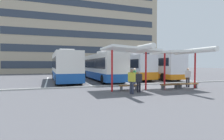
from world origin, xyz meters
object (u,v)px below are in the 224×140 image
(coach_bus_1, at_px, (101,67))
(bench_2, at_px, (188,84))
(waiting_passenger_3, at_px, (188,76))
(bench_1, at_px, (170,85))
(waiting_passenger_0, at_px, (139,80))
(waiting_shelter_0, at_px, (131,50))
(bench_0, at_px, (129,86))
(waiting_shelter_1, at_px, (183,52))
(waiting_passenger_1, at_px, (132,79))
(coach_bus_3, at_px, (155,66))
(coach_bus_2, at_px, (129,67))
(waiting_passenger_2, at_px, (135,76))
(coach_bus_0, at_px, (65,67))

(coach_bus_1, xyz_separation_m, bench_2, (4.93, -9.99, -1.35))
(waiting_passenger_3, bearing_deg, bench_1, -162.07)
(waiting_passenger_0, height_order, waiting_passenger_3, waiting_passenger_3)
(waiting_shelter_0, bearing_deg, coach_bus_1, 87.86)
(bench_0, height_order, waiting_shelter_1, waiting_shelter_1)
(waiting_passenger_1, xyz_separation_m, waiting_passenger_3, (6.58, 1.87, -0.00))
(coach_bus_1, bearing_deg, coach_bus_3, -1.15)
(coach_bus_2, relative_size, bench_1, 5.84)
(bench_1, xyz_separation_m, waiting_passenger_2, (-2.14, 2.24, 0.67))
(bench_2, bearing_deg, bench_0, 174.18)
(coach_bus_0, xyz_separation_m, bench_0, (4.24, -9.09, -1.39))
(coach_bus_3, xyz_separation_m, waiting_passenger_2, (-7.03, -7.53, -0.76))
(coach_bus_2, height_order, waiting_shelter_1, coach_bus_2)
(bench_2, relative_size, waiting_passenger_2, 1.06)
(coach_bus_1, bearing_deg, waiting_shelter_0, -92.14)
(coach_bus_0, bearing_deg, coach_bus_1, 4.41)
(coach_bus_2, bearing_deg, bench_1, -96.17)
(waiting_shelter_0, bearing_deg, coach_bus_3, 49.09)
(bench_1, relative_size, waiting_passenger_2, 1.02)
(bench_2, bearing_deg, waiting_passenger_3, 47.95)
(coach_bus_1, xyz_separation_m, bench_1, (3.13, -9.93, -1.36))
(waiting_shelter_0, relative_size, bench_1, 2.86)
(bench_0, bearing_deg, waiting_passenger_2, 52.29)
(waiting_passenger_3, bearing_deg, waiting_shelter_0, -172.89)
(coach_bus_0, bearing_deg, bench_1, -51.03)
(waiting_passenger_3, bearing_deg, waiting_passenger_1, -164.16)
(bench_0, xyz_separation_m, waiting_passenger_2, (1.36, 1.76, 0.67))
(waiting_shelter_1, relative_size, waiting_passenger_1, 2.86)
(coach_bus_2, height_order, waiting_passenger_3, coach_bus_2)
(coach_bus_3, height_order, waiting_shelter_0, coach_bus_3)
(coach_bus_1, relative_size, coach_bus_2, 1.21)
(waiting_shelter_1, bearing_deg, bench_2, 23.06)
(coach_bus_2, relative_size, bench_2, 5.58)
(coach_bus_3, xyz_separation_m, waiting_shelter_1, (-3.99, -10.21, 1.27))
(bench_1, bearing_deg, coach_bus_3, 63.39)
(coach_bus_2, relative_size, waiting_passenger_2, 5.95)
(coach_bus_2, xyz_separation_m, waiting_shelter_0, (-4.64, -10.43, 1.48))
(waiting_shelter_0, xyz_separation_m, bench_1, (3.50, -0.08, -2.79))
(bench_0, distance_m, waiting_passenger_3, 6.16)
(coach_bus_2, distance_m, waiting_passenger_2, 8.93)
(waiting_shelter_0, height_order, bench_1, waiting_shelter_0)
(bench_2, xyz_separation_m, waiting_passenger_0, (-5.00, -0.56, 0.56))
(waiting_passenger_2, xyz_separation_m, waiting_passenger_3, (4.76, -1.39, 0.00))
(waiting_shelter_1, bearing_deg, waiting_passenger_3, 36.89)
(coach_bus_1, xyz_separation_m, bench_0, (-0.37, -9.45, -1.36))
(bench_0, relative_size, waiting_passenger_0, 1.01)
(waiting_passenger_2, bearing_deg, waiting_shelter_0, -122.25)
(coach_bus_0, distance_m, coach_bus_2, 8.93)
(bench_1, xyz_separation_m, waiting_passenger_0, (-3.20, -0.62, 0.56))
(bench_1, height_order, waiting_passenger_1, waiting_passenger_1)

